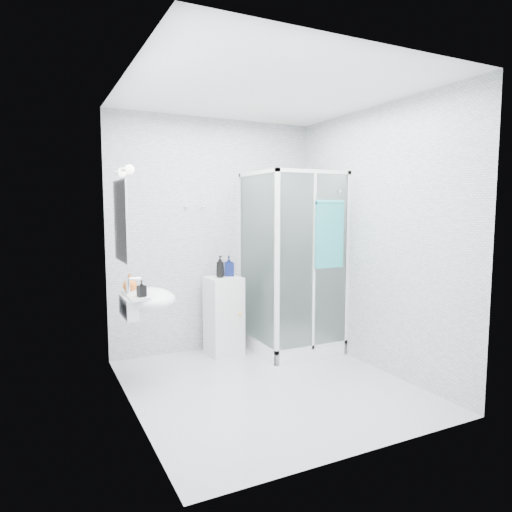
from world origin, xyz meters
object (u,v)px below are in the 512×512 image
soap_dispenser_black (142,289)px  soap_dispenser_orange (130,283)px  shampoo_bottle_b (229,266)px  shower_enclosure (289,313)px  wall_basin (146,300)px  storage_cabinet (224,316)px  shampoo_bottle_a (220,267)px  hand_towel (329,232)px

soap_dispenser_black → soap_dispenser_orange: bearing=98.6°
shampoo_bottle_b → shower_enclosure: bearing=-27.8°
wall_basin → storage_cabinet: size_ratio=0.65×
soap_dispenser_black → shower_enclosure: bearing=15.8°
storage_cabinet → shampoo_bottle_b: (0.09, 0.05, 0.54)m
wall_basin → shampoo_bottle_a: shampoo_bottle_a is taller
shower_enclosure → soap_dispenser_orange: shower_enclosure is taller
wall_basin → shower_enclosure: bearing=10.8°
hand_towel → shampoo_bottle_b: bearing=139.4°
soap_dispenser_black → shampoo_bottle_b: bearing=35.3°
shampoo_bottle_a → soap_dispenser_orange: (-1.05, -0.47, -0.03)m
shampoo_bottle_a → shampoo_bottle_b: size_ratio=1.05×
shampoo_bottle_b → soap_dispenser_black: size_ratio=1.60×
storage_cabinet → shampoo_bottle_b: size_ratio=3.80×
shampoo_bottle_b → wall_basin: bearing=-149.3°
soap_dispenser_orange → shower_enclosure: bearing=6.6°
storage_cabinet → shampoo_bottle_a: bearing=175.0°
wall_basin → soap_dispenser_black: 0.23m
soap_dispenser_black → wall_basin: bearing=66.9°
shampoo_bottle_a → soap_dispenser_orange: shampoo_bottle_a is taller
hand_towel → wall_basin: bearing=177.4°
shower_enclosure → storage_cabinet: (-0.68, 0.26, -0.02)m
shower_enclosure → hand_towel: shower_enclosure is taller
hand_towel → soap_dispenser_orange: bearing=174.4°
wall_basin → storage_cabinet: bearing=30.7°
wall_basin → soap_dispenser_black: (-0.07, -0.17, 0.14)m
shower_enclosure → wall_basin: 1.72m
shower_enclosure → hand_towel: size_ratio=2.84×
shower_enclosure → soap_dispenser_orange: bearing=-173.4°
shower_enclosure → shampoo_bottle_b: shower_enclosure is taller
shampoo_bottle_a → shampoo_bottle_b: shampoo_bottle_a is taller
shower_enclosure → shampoo_bottle_b: (-0.59, 0.31, 0.52)m
shampoo_bottle_b → soap_dispenser_black: 1.39m
shampoo_bottle_b → soap_dispenser_orange: (-1.18, -0.52, -0.03)m
shower_enclosure → wall_basin: size_ratio=3.57×
soap_dispenser_orange → shampoo_bottle_a: bearing=24.0°
shampoo_bottle_a → shampoo_bottle_b: bearing=22.0°
hand_towel → shampoo_bottle_b: (-0.83, 0.71, -0.39)m
shower_enclosure → storage_cabinet: bearing=159.0°
hand_towel → shampoo_bottle_a: (-0.96, 0.66, -0.38)m
wall_basin → shampoo_bottle_b: size_ratio=2.48×
shower_enclosure → soap_dispenser_black: size_ratio=14.18×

